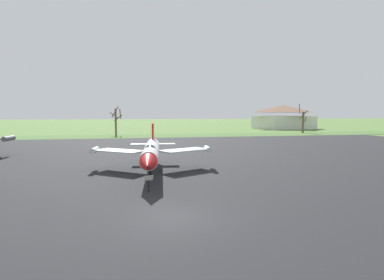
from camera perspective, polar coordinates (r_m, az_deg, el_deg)
ground_plane at (r=15.60m, az=-3.33°, el=-14.29°), size 600.00×600.00×0.00m
asphalt_apron at (r=34.16m, az=-7.82°, el=-3.77°), size 108.75×63.76×0.05m
grass_verge_strip at (r=71.81m, az=-9.69°, el=0.70°), size 168.75×12.00×0.06m
jet_fighter_front_left at (r=26.54m, az=-7.56°, el=-2.09°), size 11.09×14.08×4.18m
info_placard_front_left at (r=20.39m, az=-8.04°, el=-7.59°), size 0.64×0.38×1.14m
bare_tree_left_of_center at (r=75.18m, az=-13.84°, el=3.64°), size 2.89×2.93×6.94m
bare_tree_center at (r=87.68m, az=19.82°, el=3.38°), size 2.98×2.49×7.86m
visitor_building at (r=112.37m, az=16.54°, el=4.09°), size 19.97×16.99×8.24m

